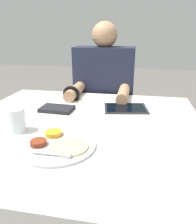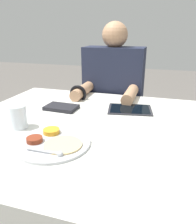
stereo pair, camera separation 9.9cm
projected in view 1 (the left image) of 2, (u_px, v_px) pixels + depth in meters
name	position (u px, v px, depth m)	size (l,w,h in m)	color
dining_table	(81.00, 186.00, 1.14)	(1.14, 1.06, 0.71)	silver
thali_tray	(57.00, 144.00, 0.82)	(0.29, 0.29, 0.03)	#B7BABF
red_notebook	(57.00, 109.00, 1.18)	(0.18, 0.12, 0.02)	silver
tablet_device	(126.00, 108.00, 1.20)	(0.26, 0.21, 0.01)	#28282D
person_diner	(104.00, 110.00, 1.67)	(0.42, 0.48, 1.18)	black
drinking_glass	(16.00, 120.00, 0.92)	(0.08, 0.08, 0.10)	silver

